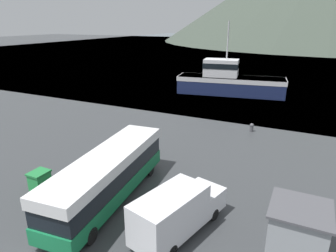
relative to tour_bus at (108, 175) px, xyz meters
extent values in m
plane|color=slate|center=(0.06, 138.53, -1.77)|extent=(240.00, 240.00, 0.00)
cube|color=#146B3D|center=(0.00, -0.01, -0.85)|extent=(3.65, 11.17, 0.94)
cube|color=black|center=(0.00, -0.01, 0.15)|extent=(3.58, 10.95, 1.07)
cube|color=white|center=(0.00, -0.01, 1.02)|extent=(3.65, 11.17, 0.67)
cube|color=black|center=(-0.54, 5.46, -0.03)|extent=(2.27, 0.28, 1.44)
cylinder|color=black|center=(-1.51, 3.69, -1.32)|extent=(0.39, 0.93, 0.90)
cylinder|color=black|center=(0.76, 3.92, -1.32)|extent=(0.39, 0.93, 0.90)
cylinder|color=black|center=(-0.75, -3.95, -1.32)|extent=(0.39, 0.93, 0.90)
cylinder|color=black|center=(1.52, -3.72, -1.32)|extent=(0.39, 0.93, 0.90)
cube|color=silver|center=(5.04, -1.65, -0.29)|extent=(3.07, 4.68, 2.26)
cube|color=silver|center=(5.81, 1.33, -0.80)|extent=(2.45, 2.30, 1.24)
cube|color=black|center=(5.58, 0.45, 0.22)|extent=(1.71, 0.50, 0.79)
cylinder|color=black|center=(4.86, 1.32, -1.42)|extent=(0.39, 0.73, 0.70)
cylinder|color=black|center=(6.64, 0.86, -1.42)|extent=(0.39, 0.73, 0.70)
cylinder|color=black|center=(3.90, -2.37, -1.42)|extent=(0.39, 0.73, 0.70)
cylinder|color=black|center=(5.68, -2.83, -1.42)|extent=(0.39, 0.73, 0.70)
cube|color=#19234C|center=(-0.67, 32.28, -0.42)|extent=(16.53, 6.77, 2.69)
cube|color=silver|center=(-0.67, 32.28, 0.59)|extent=(16.69, 6.83, 0.67)
cube|color=silver|center=(-2.26, 32.03, 2.23)|extent=(5.55, 3.77, 2.62)
cube|color=black|center=(-2.26, 32.03, 2.63)|extent=(5.66, 3.87, 0.79)
cylinder|color=#B2B2B7|center=(-1.50, 32.15, 6.33)|extent=(0.20, 0.20, 5.57)
cube|color=green|center=(-4.99, -1.03, -1.19)|extent=(1.00, 1.17, 1.16)
cube|color=#227D3C|center=(-4.99, -1.03, -0.54)|extent=(1.10, 1.29, 0.13)
cube|color=#93999E|center=(11.00, 0.04, -0.51)|extent=(2.52, 2.54, 2.52)
cube|color=#4C4C51|center=(11.00, 0.04, 0.81)|extent=(2.77, 2.80, 0.12)
cylinder|color=#4C4C51|center=(5.70, 16.62, -1.49)|extent=(0.37, 0.37, 0.56)
sphere|color=#4C4C51|center=(5.70, 16.62, -1.10)|extent=(0.42, 0.42, 0.42)
camera|label=1|loc=(10.57, -13.32, 9.04)|focal=32.00mm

